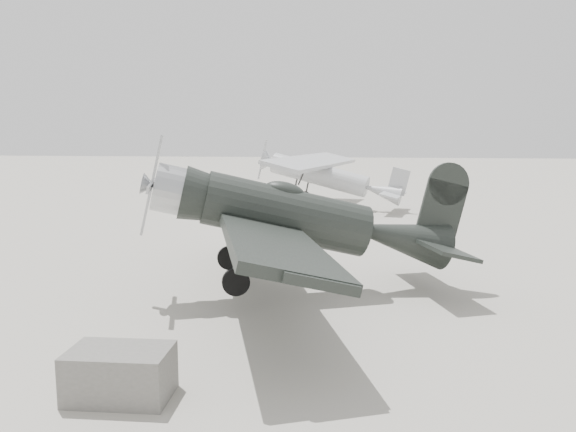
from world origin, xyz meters
name	(u,v)px	position (x,y,z in m)	size (l,w,h in m)	color
ground	(279,267)	(0.00, 0.00, 0.00)	(160.00, 160.00, 0.00)	gray
lowwing_monoplane	(301,219)	(0.95, -2.77, 1.91)	(8.14, 11.19, 3.62)	black
highwing_monoplane	(325,172)	(0.50, 13.49, 2.01)	(8.13, 11.37, 3.21)	#9D9FA2
equipment_block	(120,374)	(-1.18, -8.72, 0.38)	(1.54, 0.96, 0.77)	#615F5A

